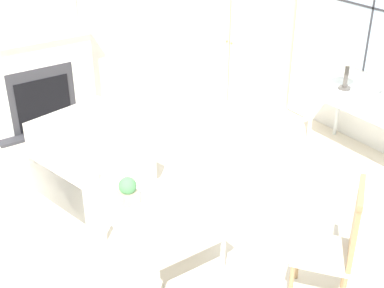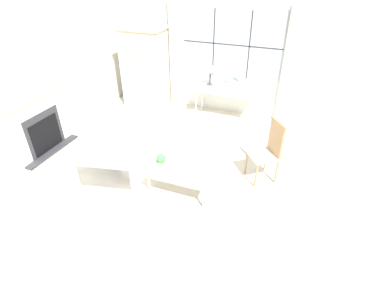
{
  "view_description": "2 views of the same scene",
  "coord_description": "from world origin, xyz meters",
  "px_view_note": "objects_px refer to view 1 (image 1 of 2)",
  "views": [
    {
      "loc": [
        3.29,
        -2.03,
        3.14
      ],
      "look_at": [
        -0.18,
        0.39,
        0.83
      ],
      "focal_mm": 50.0,
      "sensor_mm": 36.0,
      "label": 1
    },
    {
      "loc": [
        1.62,
        -3.71,
        3.32
      ],
      "look_at": [
        0.18,
        0.06,
        0.78
      ],
      "focal_mm": 28.0,
      "sensor_mm": 36.0,
      "label": 2
    }
  ],
  "objects_px": {
    "side_chair_wooden": "(339,241)",
    "coffee_table": "(160,220)",
    "console_table": "(375,107)",
    "armchair_upholstered": "(91,165)",
    "table_lamp": "(349,56)",
    "fireplace": "(37,78)",
    "pillar_candle": "(186,221)",
    "potted_plant_small": "(128,191)",
    "armoire": "(249,35)"
  },
  "relations": [
    {
      "from": "armchair_upholstered",
      "to": "side_chair_wooden",
      "type": "height_order",
      "value": "side_chair_wooden"
    },
    {
      "from": "coffee_table",
      "to": "fireplace",
      "type": "bearing_deg",
      "value": 178.27
    },
    {
      "from": "fireplace",
      "to": "coffee_table",
      "type": "distance_m",
      "value": 3.03
    },
    {
      "from": "console_table",
      "to": "armchair_upholstered",
      "type": "bearing_deg",
      "value": -115.23
    },
    {
      "from": "armchair_upholstered",
      "to": "coffee_table",
      "type": "relative_size",
      "value": 1.08
    },
    {
      "from": "table_lamp",
      "to": "potted_plant_small",
      "type": "bearing_deg",
      "value": -87.33
    },
    {
      "from": "console_table",
      "to": "potted_plant_small",
      "type": "relative_size",
      "value": 5.7
    },
    {
      "from": "table_lamp",
      "to": "fireplace",
      "type": "bearing_deg",
      "value": -133.64
    },
    {
      "from": "side_chair_wooden",
      "to": "coffee_table",
      "type": "distance_m",
      "value": 1.48
    },
    {
      "from": "fireplace",
      "to": "potted_plant_small",
      "type": "distance_m",
      "value": 2.7
    },
    {
      "from": "armoire",
      "to": "table_lamp",
      "type": "xyz_separation_m",
      "value": [
        1.68,
        0.01,
        0.18
      ]
    },
    {
      "from": "potted_plant_small",
      "to": "armchair_upholstered",
      "type": "bearing_deg",
      "value": 173.5
    },
    {
      "from": "fireplace",
      "to": "armoire",
      "type": "bearing_deg",
      "value": 71.84
    },
    {
      "from": "potted_plant_small",
      "to": "pillar_candle",
      "type": "xyz_separation_m",
      "value": [
        0.59,
        0.21,
        -0.06
      ]
    },
    {
      "from": "table_lamp",
      "to": "armoire",
      "type": "bearing_deg",
      "value": -179.72
    },
    {
      "from": "console_table",
      "to": "armoire",
      "type": "bearing_deg",
      "value": -178.75
    },
    {
      "from": "side_chair_wooden",
      "to": "coffee_table",
      "type": "xyz_separation_m",
      "value": [
        -1.23,
        -0.81,
        -0.21
      ]
    },
    {
      "from": "table_lamp",
      "to": "coffee_table",
      "type": "xyz_separation_m",
      "value": [
        0.46,
        -2.77,
        -0.78
      ]
    },
    {
      "from": "side_chair_wooden",
      "to": "coffee_table",
      "type": "relative_size",
      "value": 1.05
    },
    {
      "from": "armchair_upholstered",
      "to": "side_chair_wooden",
      "type": "distance_m",
      "value": 2.74
    },
    {
      "from": "table_lamp",
      "to": "pillar_candle",
      "type": "bearing_deg",
      "value": -74.9
    },
    {
      "from": "side_chair_wooden",
      "to": "pillar_candle",
      "type": "distance_m",
      "value": 1.21
    },
    {
      "from": "armoire",
      "to": "armchair_upholstered",
      "type": "height_order",
      "value": "armoire"
    },
    {
      "from": "console_table",
      "to": "potted_plant_small",
      "type": "bearing_deg",
      "value": -95.51
    },
    {
      "from": "console_table",
      "to": "fireplace",
      "type": "bearing_deg",
      "value": -137.58
    },
    {
      "from": "armoire",
      "to": "console_table",
      "type": "xyz_separation_m",
      "value": [
        2.1,
        0.05,
        -0.29
      ]
    },
    {
      "from": "fireplace",
      "to": "console_table",
      "type": "distance_m",
      "value": 4.03
    },
    {
      "from": "armchair_upholstered",
      "to": "pillar_candle",
      "type": "distance_m",
      "value": 1.65
    },
    {
      "from": "table_lamp",
      "to": "potted_plant_small",
      "type": "height_order",
      "value": "table_lamp"
    },
    {
      "from": "console_table",
      "to": "pillar_candle",
      "type": "height_order",
      "value": "console_table"
    },
    {
      "from": "console_table",
      "to": "pillar_candle",
      "type": "relative_size",
      "value": 9.14
    },
    {
      "from": "coffee_table",
      "to": "potted_plant_small",
      "type": "bearing_deg",
      "value": -159.26
    },
    {
      "from": "fireplace",
      "to": "side_chair_wooden",
      "type": "xyz_separation_m",
      "value": [
        4.24,
        0.71,
        -0.09
      ]
    },
    {
      "from": "side_chair_wooden",
      "to": "pillar_candle",
      "type": "bearing_deg",
      "value": -143.44
    },
    {
      "from": "console_table",
      "to": "armchair_upholstered",
      "type": "xyz_separation_m",
      "value": [
        -1.32,
        -2.81,
        -0.43
      ]
    },
    {
      "from": "table_lamp",
      "to": "potted_plant_small",
      "type": "xyz_separation_m",
      "value": [
        0.13,
        -2.89,
        -0.61
      ]
    },
    {
      "from": "armchair_upholstered",
      "to": "potted_plant_small",
      "type": "bearing_deg",
      "value": -6.5
    },
    {
      "from": "console_table",
      "to": "armchair_upholstered",
      "type": "distance_m",
      "value": 3.14
    },
    {
      "from": "armchair_upholstered",
      "to": "pillar_candle",
      "type": "bearing_deg",
      "value": 3.28
    },
    {
      "from": "table_lamp",
      "to": "coffee_table",
      "type": "distance_m",
      "value": 2.91
    },
    {
      "from": "armoire",
      "to": "side_chair_wooden",
      "type": "height_order",
      "value": "armoire"
    },
    {
      "from": "armoire",
      "to": "console_table",
      "type": "relative_size",
      "value": 1.35
    },
    {
      "from": "table_lamp",
      "to": "pillar_candle",
      "type": "xyz_separation_m",
      "value": [
        0.72,
        -2.68,
        -0.67
      ]
    },
    {
      "from": "potted_plant_small",
      "to": "console_table",
      "type": "bearing_deg",
      "value": 84.49
    },
    {
      "from": "table_lamp",
      "to": "pillar_candle",
      "type": "relative_size",
      "value": 3.19
    },
    {
      "from": "coffee_table",
      "to": "armoire",
      "type": "bearing_deg",
      "value": 127.76
    },
    {
      "from": "fireplace",
      "to": "armchair_upholstered",
      "type": "height_order",
      "value": "fireplace"
    },
    {
      "from": "console_table",
      "to": "coffee_table",
      "type": "xyz_separation_m",
      "value": [
        0.04,
        -2.81,
        -0.31
      ]
    },
    {
      "from": "coffee_table",
      "to": "potted_plant_small",
      "type": "xyz_separation_m",
      "value": [
        -0.33,
        -0.12,
        0.17
      ]
    },
    {
      "from": "fireplace",
      "to": "armchair_upholstered",
      "type": "distance_m",
      "value": 1.7
    }
  ]
}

